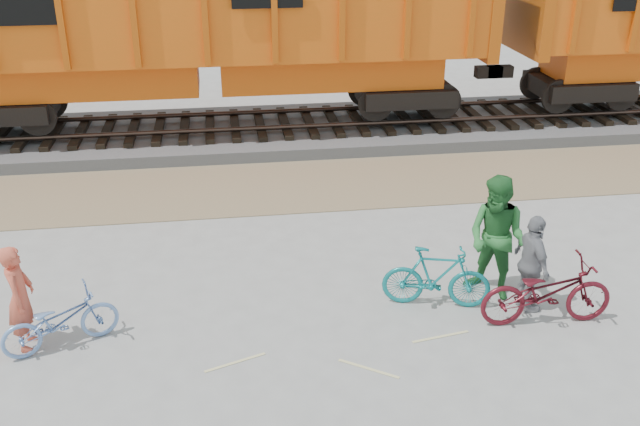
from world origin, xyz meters
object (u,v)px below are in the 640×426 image
at_px(hopper_car_center, 206,22).
at_px(bicycle_teal, 436,277).
at_px(person_man, 497,238).
at_px(bicycle_blue, 60,321).
at_px(bicycle_maroon, 547,292).
at_px(person_solo, 20,297).
at_px(person_woman, 532,264).

relative_size(hopper_car_center, bicycle_teal, 8.36).
height_order(bicycle_teal, person_man, person_man).
xyz_separation_m(bicycle_blue, bicycle_maroon, (7.06, -0.39, 0.09)).
height_order(bicycle_maroon, person_solo, person_solo).
relative_size(bicycle_blue, bicycle_teal, 0.97).
bearing_deg(hopper_car_center, person_man, -62.81).
distance_m(bicycle_blue, bicycle_teal, 5.58).
distance_m(bicycle_teal, person_woman, 1.44).
bearing_deg(bicycle_maroon, hopper_car_center, 29.43).
bearing_deg(bicycle_maroon, person_solo, 88.48).
relative_size(bicycle_blue, person_solo, 1.03).
xyz_separation_m(bicycle_blue, bicycle_teal, (5.57, 0.32, 0.07)).
height_order(hopper_car_center, bicycle_blue, hopper_car_center).
height_order(bicycle_teal, person_woman, person_woman).
distance_m(hopper_car_center, bicycle_blue, 9.66).
xyz_separation_m(hopper_car_center, bicycle_maroon, (4.87, -9.44, -2.48)).
distance_m(person_solo, person_man, 7.09).
height_order(hopper_car_center, bicycle_teal, hopper_car_center).
bearing_deg(person_solo, person_man, -88.31).
bearing_deg(bicycle_blue, person_man, -108.08).
xyz_separation_m(bicycle_teal, bicycle_maroon, (1.48, -0.70, 0.02)).
bearing_deg(person_woman, hopper_car_center, 22.21).
bearing_deg(person_man, bicycle_teal, -119.94).
height_order(hopper_car_center, bicycle_maroon, hopper_car_center).
bearing_deg(bicycle_maroon, bicycle_teal, 66.79).
bearing_deg(person_solo, hopper_car_center, -18.40).
distance_m(bicycle_maroon, person_man, 1.13).
bearing_deg(bicycle_maroon, person_man, 30.20).
distance_m(hopper_car_center, person_woman, 10.45).
bearing_deg(bicycle_teal, bicycle_blue, 108.33).
height_order(bicycle_blue, person_solo, person_solo).
height_order(bicycle_maroon, person_woman, person_woman).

